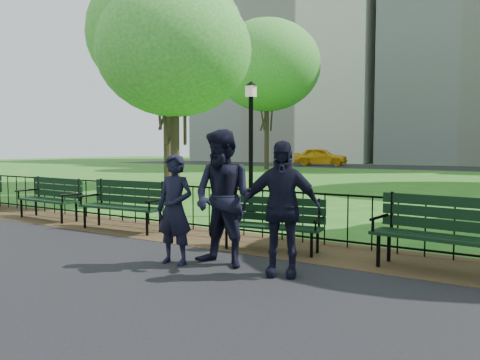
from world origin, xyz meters
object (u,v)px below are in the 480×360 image
Objects in this scene: park_bench_left_b at (52,194)px; tree_far_w at (267,66)px; lamppost at (251,143)px; person_right at (281,208)px; person_mid at (223,198)px; tree_mid_w at (166,35)px; person_left at (175,209)px; taxi at (321,157)px; park_bench_left_a at (125,200)px; tree_near_w at (174,51)px; park_bench_main at (260,216)px; park_bench_right_a at (450,226)px.

tree_far_w is (-7.87, 24.22, 7.16)m from park_bench_left_b.
person_right is (3.11, -4.40, -0.89)m from lamppost.
park_bench_left_b is 6.79m from person_right.
person_mid is (5.75, -1.42, 0.37)m from park_bench_left_b.
park_bench_left_b is 26.45m from tree_far_w.
tree_mid_w is 5.95× the size of person_left.
taxi is (-12.88, 34.35, -0.14)m from person_mid.
park_bench_left_a is 2.46m from park_bench_left_b.
person_right is at bearing -43.17° from tree_mid_w.
person_mid is at bearing -62.01° from tree_far_w.
person_right reaches higher than park_bench_left_b.
taxi is at bearing 103.72° from tree_near_w.
taxi reaches higher than person_left.
person_left reaches higher than park_bench_main.
person_right is (0.89, 0.02, -0.08)m from person_mid.
tree_mid_w is at bearing 151.16° from park_bench_right_a.
person_mid is (9.89, -10.12, -5.46)m from tree_mid_w.
park_bench_main is 0.18× the size of tree_mid_w.
tree_near_w is at bearing -68.67° from tree_far_w.
park_bench_left_b is at bearing 146.89° from person_right.
tree_mid_w is at bearing 130.22° from park_bench_main.
person_right is (1.54, 0.28, 0.09)m from person_left.
tree_near_w is (-5.88, 4.85, 4.08)m from park_bench_main.
tree_mid_w reaches higher than person_left.
person_left is (12.97, -25.90, -6.96)m from tree_far_w.
park_bench_main is at bearing -39.52° from tree_near_w.
park_bench_left_a is 0.21× the size of tree_mid_w.
park_bench_left_a is 0.59× the size of lamppost.
park_bench_left_a reaches higher than park_bench_left_b.
taxi is at bearing 103.91° from person_left.
park_bench_right_a is 1.05× the size of person_mid.
lamppost is 10.63m from tree_mid_w.
park_bench_main is at bearing 108.89° from person_right.
park_bench_main is at bearing -5.50° from park_bench_left_a.
person_left is at bearing -49.77° from tree_near_w.
person_left is 0.72m from person_mid.
person_mid is at bearing -148.21° from park_bench_right_a.
park_bench_main is 1.56m from person_left.
person_right is at bearing -9.01° from park_bench_left_b.
tree_near_w is 5.95m from tree_mid_w.
tree_near_w reaches higher than park_bench_left_b.
park_bench_left_b is 0.28× the size of tree_near_w.
lamppost is 0.35× the size of tree_mid_w.
person_left is (2.64, -1.59, 0.17)m from park_bench_left_a.
lamppost reaches higher than park_bench_main.
park_bench_main is 0.88× the size of park_bench_left_a.
lamppost is at bearing 43.30° from park_bench_left_b.
person_mid is 1.09× the size of person_right.
tree_mid_w reaches higher than taxi.
park_bench_right_a is 36.54m from taxi.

